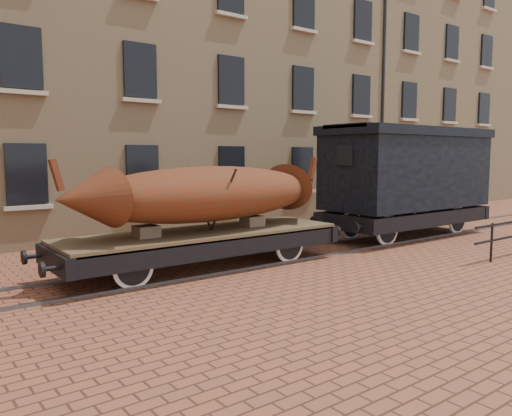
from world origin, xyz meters
TOP-DOWN VIEW (x-y plane):
  - ground at (0.00, 0.00)m, footprint 90.00×90.00m
  - warehouse_cream at (3.00, 9.99)m, footprint 40.00×10.19m
  - rail_track at (0.00, 0.00)m, footprint 30.00×1.52m
  - flatcar_wagon at (-3.24, 0.00)m, footprint 7.76×2.10m
  - iron_boat at (-3.02, -0.00)m, footprint 7.53×2.58m
  - goods_van at (4.68, -0.00)m, footprint 7.03×2.56m

SIDE VIEW (x-z plane):
  - ground at x=0.00m, z-range 0.00..0.00m
  - rail_track at x=0.00m, z-range 0.00..0.06m
  - flatcar_wagon at x=-3.24m, z-range 0.14..1.32m
  - iron_boat at x=-3.02m, z-range 0.93..2.69m
  - goods_van at x=4.68m, z-range 0.46..4.10m
  - warehouse_cream at x=3.00m, z-range 0.00..14.00m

